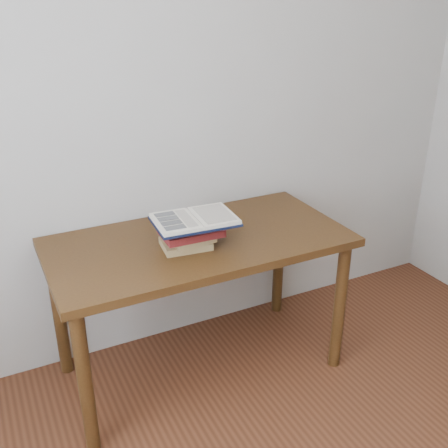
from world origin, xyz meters
TOP-DOWN VIEW (x-y plane):
  - desk at (-0.05, 1.38)m, footprint 1.38×0.69m
  - book_stack at (-0.12, 1.32)m, footprint 0.27×0.19m
  - open_book at (-0.09, 1.31)m, footprint 0.37×0.27m

SIDE VIEW (x-z plane):
  - desk at x=-0.05m, z-range 0.27..1.01m
  - book_stack at x=-0.12m, z-range 0.74..0.86m
  - open_book at x=-0.09m, z-range 0.86..0.89m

